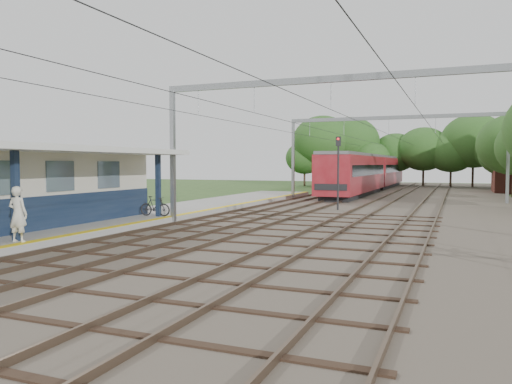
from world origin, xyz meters
The scene contains 10 objects.
ballast_bed centered at (4.00, 30.00, 0.05)m, with size 18.00×90.00×0.10m, color #473D33.
platform centered at (-7.50, 14.00, 0.17)m, with size 5.00×52.00×0.35m, color gray.
yellow_stripe centered at (-5.25, 14.00, 0.35)m, with size 0.45×52.00×0.01m, color yellow.
rail_tracks centered at (1.50, 30.00, 0.18)m, with size 11.80×88.00×0.15m.
catenary_system centered at (3.39, 25.28, 5.51)m, with size 17.22×88.00×7.00m.
tree_band centered at (3.84, 57.12, 4.92)m, with size 31.72×30.88×8.82m.
person centered at (-5.60, 5.80, 1.33)m, with size 0.71×0.47×1.95m, color beige.
bicycle centered at (-6.10, 15.00, 0.87)m, with size 0.49×1.72×1.04m, color black.
train centered at (-0.50, 49.27, 2.21)m, with size 3.03×37.70×3.97m.
signal_post centered at (1.35, 24.75, 3.16)m, with size 0.36×0.31×4.83m.
Camera 1 is at (8.54, -7.04, 3.06)m, focal length 35.00 mm.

